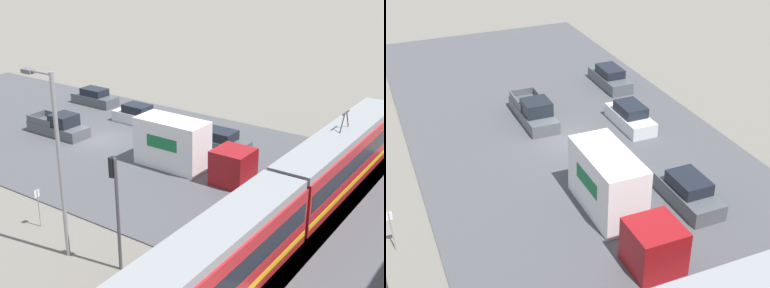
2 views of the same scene
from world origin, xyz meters
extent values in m
plane|color=slate|center=(0.00, 0.00, 0.00)|extent=(320.00, 320.00, 0.00)
cube|color=#4C4C51|center=(0.00, 0.00, 0.04)|extent=(19.39, 48.32, 0.08)
cube|color=maroon|center=(0.94, 12.53, 1.21)|extent=(2.30, 2.33, 2.27)
cube|color=white|center=(0.94, 7.72, 1.75)|extent=(2.30, 4.96, 3.34)
cube|color=#196B38|center=(2.10, 7.72, 2.08)|extent=(0.02, 2.48, 0.83)
cube|color=#4C5156|center=(1.14, -3.47, 0.51)|extent=(1.94, 5.30, 0.86)
cube|color=black|center=(1.14, -2.73, 1.41)|extent=(1.78, 1.80, 0.93)
cube|color=#4C5156|center=(2.03, -4.58, 1.19)|extent=(0.12, 2.65, 0.50)
cube|color=#4C5156|center=(0.25, -4.58, 1.19)|extent=(0.12, 2.65, 0.50)
cube|color=#4C5156|center=(1.14, -6.01, 1.19)|extent=(1.78, 0.21, 0.50)
cube|color=red|center=(1.90, -6.09, 0.77)|extent=(0.14, 0.04, 0.18)
cube|color=#4C5156|center=(-6.39, -6.89, 0.53)|extent=(1.76, 4.57, 0.89)
cube|color=black|center=(-6.39, -6.89, 1.30)|extent=(1.51, 2.37, 0.65)
cube|color=silver|center=(-4.62, -0.15, 0.54)|extent=(1.79, 4.31, 0.92)
cube|color=black|center=(-4.62, -0.15, 1.34)|extent=(1.54, 2.24, 0.67)
cube|color=#4C5156|center=(-3.24, 8.94, 0.54)|extent=(1.88, 4.36, 0.92)
cube|color=black|center=(-3.24, 8.94, 1.34)|extent=(1.62, 2.27, 0.67)
cylinder|color=gray|center=(11.55, 6.73, 1.10)|extent=(0.06, 0.06, 2.20)
cube|color=white|center=(11.55, 6.70, 1.98)|extent=(0.32, 0.02, 0.44)
cube|color=red|center=(11.55, 6.69, 1.98)|extent=(0.31, 0.01, 0.10)
camera|label=1|loc=(27.70, 28.16, 14.73)|focal=50.00mm
camera|label=2|loc=(11.27, 28.16, 16.85)|focal=50.00mm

